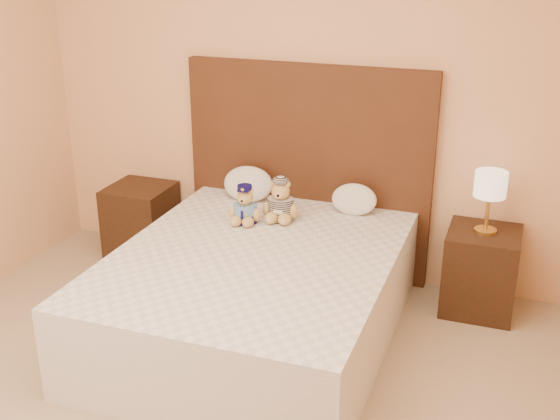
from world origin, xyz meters
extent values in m
cube|color=#EEB482|center=(0.00, 2.25, 1.35)|extent=(4.00, 0.04, 2.70)
cube|color=white|center=(0.00, 1.20, 0.15)|extent=(1.60, 2.00, 0.30)
cube|color=white|center=(0.00, 1.20, 0.43)|extent=(1.60, 2.00, 0.25)
cube|color=#462515|center=(0.00, 2.21, 0.75)|extent=(1.75, 0.08, 1.50)
cube|color=#331B10|center=(-1.25, 2.00, 0.28)|extent=(0.45, 0.45, 0.55)
cube|color=#331B10|center=(1.25, 2.00, 0.28)|extent=(0.45, 0.45, 0.55)
cylinder|color=gold|center=(1.25, 2.00, 0.56)|extent=(0.14, 0.14, 0.02)
cylinder|color=gold|center=(1.25, 2.00, 0.69)|extent=(0.02, 0.02, 0.26)
cylinder|color=beige|center=(1.25, 2.00, 0.87)|extent=(0.20, 0.20, 0.16)
ellipsoid|color=white|center=(-0.38, 2.03, 0.68)|extent=(0.36, 0.23, 0.26)
ellipsoid|color=white|center=(0.39, 2.03, 0.66)|extent=(0.31, 0.20, 0.22)
camera|label=1|loc=(1.42, -2.27, 2.29)|focal=45.00mm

